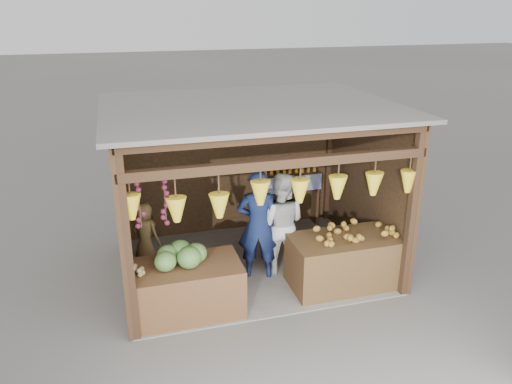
# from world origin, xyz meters

# --- Properties ---
(ground) EXTENTS (80.00, 80.00, 0.00)m
(ground) POSITION_xyz_m (0.00, 0.00, 0.00)
(ground) COLOR #514F49
(ground) RESTS_ON ground
(stall_structure) EXTENTS (4.30, 3.30, 2.66)m
(stall_structure) POSITION_xyz_m (-0.03, -0.04, 1.67)
(stall_structure) COLOR slate
(stall_structure) RESTS_ON ground
(back_shelf) EXTENTS (1.25, 0.32, 1.32)m
(back_shelf) POSITION_xyz_m (1.05, 1.28, 0.87)
(back_shelf) COLOR #382314
(back_shelf) RESTS_ON ground
(counter_left) EXTENTS (1.53, 0.85, 0.74)m
(counter_left) POSITION_xyz_m (-1.22, -1.04, 0.37)
(counter_left) COLOR #52351B
(counter_left) RESTS_ON ground
(counter_right) EXTENTS (1.75, 0.85, 0.80)m
(counter_right) POSITION_xyz_m (1.25, -0.96, 0.40)
(counter_right) COLOR #492F18
(counter_right) RESTS_ON ground
(stool) EXTENTS (0.31, 0.31, 0.29)m
(stool) POSITION_xyz_m (-1.66, 0.06, 0.14)
(stool) COLOR black
(stool) RESTS_ON ground
(man_standing) EXTENTS (0.73, 0.58, 1.76)m
(man_standing) POSITION_xyz_m (0.01, -0.35, 0.88)
(man_standing) COLOR #121E46
(man_standing) RESTS_ON ground
(woman_standing) EXTENTS (0.99, 0.91, 1.66)m
(woman_standing) POSITION_xyz_m (0.39, -0.27, 0.83)
(woman_standing) COLOR silver
(woman_standing) RESTS_ON ground
(vendor_seated) EXTENTS (0.56, 0.55, 0.97)m
(vendor_seated) POSITION_xyz_m (-1.66, 0.06, 0.77)
(vendor_seated) COLOR brown
(vendor_seated) RESTS_ON stool
(melon_pile) EXTENTS (1.00, 0.50, 0.32)m
(melon_pile) POSITION_xyz_m (-1.26, -1.00, 0.90)
(melon_pile) COLOR #174D14
(melon_pile) RESTS_ON counter_left
(tanfruit_pile) EXTENTS (0.34, 0.40, 0.13)m
(tanfruit_pile) POSITION_xyz_m (-1.89, -1.05, 0.81)
(tanfruit_pile) COLOR olive
(tanfruit_pile) RESTS_ON counter_left
(mango_pile) EXTENTS (1.40, 0.64, 0.22)m
(mango_pile) POSITION_xyz_m (1.30, -0.96, 0.91)
(mango_pile) COLOR #C6481A
(mango_pile) RESTS_ON counter_right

